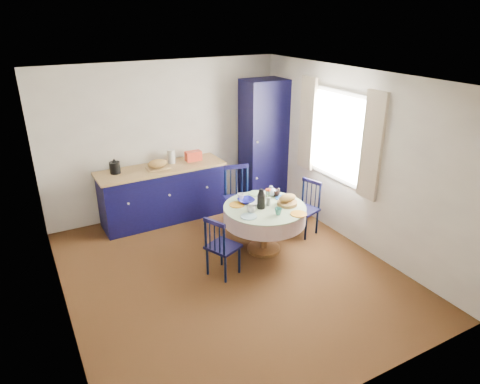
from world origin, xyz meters
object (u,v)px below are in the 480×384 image
at_px(chair_far, 239,197).
at_px(cobalt_bowl, 246,201).
at_px(mug_b, 278,211).
at_px(mug_c, 276,193).
at_px(mug_a, 251,209).
at_px(chair_right, 306,207).
at_px(dining_table, 265,214).
at_px(pantry_cabinet, 264,142).
at_px(mug_d, 241,197).
at_px(kitchen_counter, 163,193).
at_px(chair_left, 221,246).

xyz_separation_m(chair_far, cobalt_bowl, (-0.22, -0.62, 0.22)).
bearing_deg(mug_b, mug_c, 60.00).
bearing_deg(cobalt_bowl, mug_a, -107.41).
relative_size(chair_right, mug_a, 7.06).
relative_size(mug_b, cobalt_bowl, 0.42).
distance_m(mug_b, mug_c, 0.61).
bearing_deg(mug_c, mug_b, -120.00).
xyz_separation_m(dining_table, chair_far, (0.04, 0.85, -0.08)).
bearing_deg(mug_c, dining_table, -144.18).
xyz_separation_m(pantry_cabinet, dining_table, (-0.96, -1.60, -0.50)).
bearing_deg(mug_d, chair_right, -10.66).
height_order(chair_far, chair_right, chair_far).
bearing_deg(chair_far, kitchen_counter, 153.61).
bearing_deg(pantry_cabinet, chair_far, -139.84).
xyz_separation_m(pantry_cabinet, mug_b, (-0.94, -1.90, -0.34)).
height_order(kitchen_counter, chair_left, kitchen_counter).
bearing_deg(chair_left, chair_far, -61.16).
bearing_deg(kitchen_counter, mug_a, -70.39).
bearing_deg(mug_b, cobalt_bowl, 108.88).
bearing_deg(kitchen_counter, pantry_cabinet, -2.73).
relative_size(kitchen_counter, mug_b, 20.93).
height_order(dining_table, cobalt_bowl, dining_table).
xyz_separation_m(dining_table, mug_c, (0.32, 0.23, 0.17)).
distance_m(kitchen_counter, chair_right, 2.30).
distance_m(chair_far, mug_a, 1.01).
bearing_deg(mug_b, chair_right, 29.34).
distance_m(chair_left, mug_a, 0.66).
bearing_deg(mug_c, kitchen_counter, 131.22).
xyz_separation_m(chair_left, mug_c, (1.14, 0.50, 0.32)).
xyz_separation_m(chair_right, mug_d, (-1.02, 0.19, 0.31)).
distance_m(kitchen_counter, dining_table, 1.89).
relative_size(kitchen_counter, chair_right, 2.42).
relative_size(mug_b, mug_d, 0.93).
bearing_deg(mug_d, cobalt_bowl, -77.15).
height_order(kitchen_counter, mug_c, kitchen_counter).
bearing_deg(mug_a, chair_right, 11.90).
height_order(mug_b, mug_c, mug_c).
bearing_deg(mug_d, pantry_cabinet, 47.35).
height_order(dining_table, mug_d, dining_table).
distance_m(mug_c, mug_d, 0.53).
bearing_deg(cobalt_bowl, chair_far, 70.76).
xyz_separation_m(chair_left, mug_b, (0.83, -0.03, 0.31)).
distance_m(mug_d, cobalt_bowl, 0.12).
height_order(dining_table, chair_right, dining_table).
bearing_deg(mug_b, chair_far, 88.45).
relative_size(chair_left, mug_c, 6.45).
bearing_deg(pantry_cabinet, mug_d, -131.80).
bearing_deg(chair_far, mug_a, -95.56).
xyz_separation_m(kitchen_counter, mug_a, (0.66, -1.73, 0.27)).
bearing_deg(chair_left, mug_a, -93.91).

